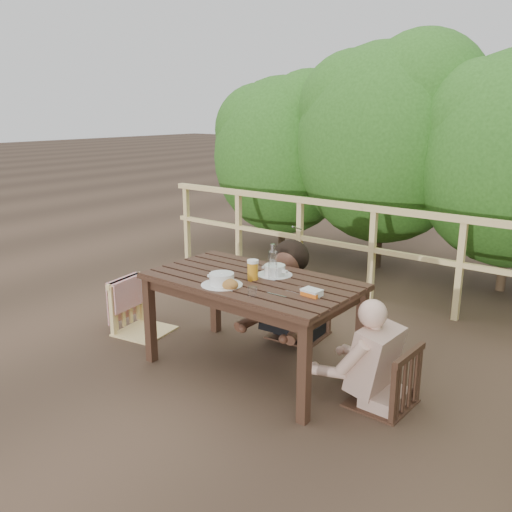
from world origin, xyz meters
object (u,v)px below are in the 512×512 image
Objects in this scene: bottle at (273,263)px; soup_far at (275,271)px; woman at (301,261)px; chair_far at (299,287)px; chair_right at (384,348)px; tumbler at (252,292)px; table at (252,325)px; chair_left at (142,284)px; diner_right at (390,323)px; bread_roll at (230,284)px; soup_near at (222,280)px; butter_tub at (312,293)px; beer_glass at (253,271)px.

soup_far is at bearing 118.71° from bottle.
chair_far is at bearing 84.96° from woman.
chair_right reaches higher than tumbler.
chair_far reaches higher than table.
soup_far is (-0.94, 0.04, 0.35)m from chair_right.
table is 0.85m from woman.
chair_left is 2.28m from diner_right.
chair_right is 0.69× the size of diner_right.
diner_right reaches higher than bread_roll.
woman is 5.12× the size of soup_far.
table is at bearing 99.38° from diner_right.
soup_near reaches higher than tumbler.
table is 1.30× the size of diner_right.
table is 0.53m from bottle.
diner_right is at bearing -33.85° from chair_far.
soup_far is (0.15, -0.60, 0.08)m from woman.
table is 1.72× the size of chair_left.
woman is (-0.00, 0.02, 0.23)m from chair_far.
butter_tub is (0.42, -0.13, -0.11)m from bottle.
beer_glass is (0.10, 0.24, 0.03)m from soup_near.
diner_right is 0.93m from tumbler.
bottle is at bearing 71.10° from bread_roll.
beer_glass is 0.58× the size of bottle.
table is 0.68m from butter_tub.
chair_left is (-1.21, -0.04, 0.09)m from table.
soup_far is at bearing 74.15° from beer_glass.
chair_far reaches higher than tumbler.
diner_right is at bearing 7.49° from table.
diner_right reaches higher than chair_right.
chair_far is (-0.07, 0.76, 0.10)m from table.
bread_roll is 0.84× the size of beer_glass.
chair_right is 1.29m from woman.
butter_tub is (0.48, -0.23, -0.02)m from soup_far.
bottle is (0.21, -0.70, 0.18)m from woman.
diner_right reaches higher than butter_tub.
table is at bearing 74.02° from soup_near.
chair_far is 6.82× the size of butter_tub.
bread_roll is 1.80× the size of tumbler.
chair_far is at bearing 107.08° from bottle.
bottle is (0.14, 0.08, 0.50)m from table.
diner_right reaches higher than chair_left.
beer_glass reaches higher than bread_roll.
chair_right is (1.09, -0.62, -0.04)m from chair_far.
chair_left is at bearing -150.24° from chair_far.
bottle is at bearing 101.58° from woman.
woman reaches higher than diner_right.
bread_roll is 0.26m from beer_glass.
woman is at bearing -118.37° from chair_right.
beer_glass is 2.13× the size of tumbler.
woman is at bearing 90.02° from soup_near.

